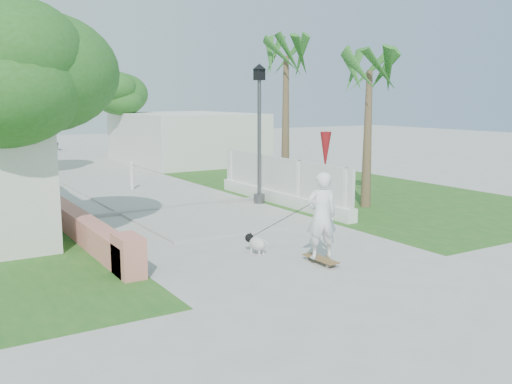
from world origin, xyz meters
TOP-DOWN VIEW (x-y plane):
  - ground at (0.00, 0.00)m, footprint 90.00×90.00m
  - path_strip at (0.00, 20.00)m, footprint 3.20×36.00m
  - curb at (0.00, 6.00)m, footprint 6.50×0.25m
  - grass_right at (7.00, 8.00)m, footprint 8.00×20.00m
  - pink_wall at (-3.30, 3.55)m, footprint 0.45×8.20m
  - lattice_fence at (3.40, 5.00)m, footprint 0.35×7.00m
  - building_right at (6.00, 18.00)m, footprint 6.00×8.00m
  - street_lamp at (2.90, 5.50)m, footprint 0.44×0.44m
  - bollard at (0.20, 10.00)m, footprint 0.14×0.14m
  - patio_umbrella at (4.80, 4.50)m, footprint 0.36×0.36m
  - tree_left_near at (-4.48, 2.98)m, footprint 3.60×3.60m
  - tree_path_left at (-2.98, 15.98)m, footprint 3.40×3.40m
  - tree_path_right at (3.22, 19.98)m, footprint 3.00×3.00m
  - palm_far at (4.60, 6.50)m, footprint 1.80×1.80m
  - palm_near at (5.40, 3.20)m, footprint 1.80×1.80m
  - skateboarder at (0.08, -0.57)m, footprint 1.10×2.02m
  - dog at (-0.39, 0.33)m, footprint 0.43×0.63m
  - parked_car at (-0.64, 28.74)m, footprint 4.91×2.52m

SIDE VIEW (x-z plane):
  - ground at x=0.00m, z-range 0.00..0.00m
  - grass_right at x=7.00m, z-range 0.00..0.01m
  - path_strip at x=0.00m, z-range 0.00..0.06m
  - curb at x=0.00m, z-range 0.00..0.10m
  - dog at x=-0.39m, z-range 0.02..0.47m
  - pink_wall at x=-3.30m, z-range -0.09..0.71m
  - lattice_fence at x=3.40m, z-range -0.21..1.29m
  - bollard at x=0.20m, z-range 0.04..1.13m
  - parked_car at x=-0.64m, z-range 0.00..1.60m
  - skateboarder at x=0.08m, z-range -0.07..1.83m
  - building_right at x=6.00m, z-range 0.00..2.60m
  - patio_umbrella at x=4.80m, z-range 0.54..2.84m
  - street_lamp at x=2.90m, z-range 0.21..4.65m
  - tree_path_right at x=3.22m, z-range 1.10..5.89m
  - tree_path_left at x=-2.98m, z-range 1.21..6.43m
  - tree_left_near at x=-4.48m, z-range 1.18..6.46m
  - palm_near at x=5.40m, z-range 1.60..6.30m
  - palm_far at x=4.60m, z-range 1.83..7.13m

